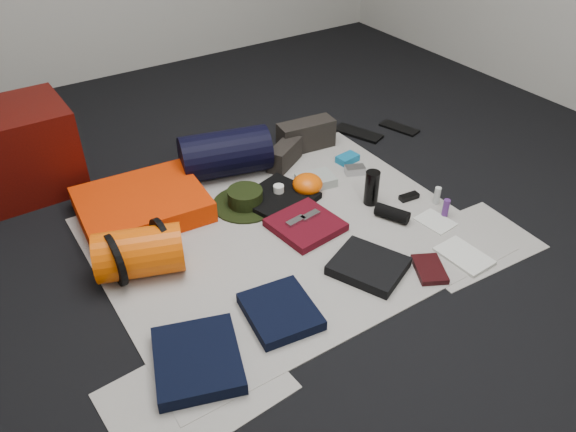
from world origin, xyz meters
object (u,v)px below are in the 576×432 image
navy_duffel (225,154)px  sleeping_pad (142,205)px  red_cabinet (17,151)px  water_bottle (372,188)px  compact_camera (355,170)px  stuff_sack (139,253)px  paperback_book (429,269)px

navy_duffel → sleeping_pad: bearing=-154.0°
red_cabinet → water_bottle: (1.36, -1.05, -0.12)m
navy_duffel → compact_camera: (0.56, -0.37, -0.10)m
stuff_sack → navy_duffel: (0.65, 0.50, 0.02)m
compact_camera → paperback_book: (-0.22, -0.77, -0.01)m
water_bottle → compact_camera: 0.28m
sleeping_pad → paperback_book: bearing=-51.0°
stuff_sack → paperback_book: bearing=-33.0°
sleeping_pad → water_bottle: water_bottle is taller
red_cabinet → paperback_book: red_cabinet is taller
red_cabinet → water_bottle: 1.73m
navy_duffel → water_bottle: 0.77m
stuff_sack → red_cabinet: bearing=105.2°
stuff_sack → compact_camera: 1.23m
stuff_sack → navy_duffel: size_ratio=0.76×
red_cabinet → sleeping_pad: (0.41, -0.53, -0.16)m
stuff_sack → sleeping_pad: bearing=68.5°
stuff_sack → water_bottle: 1.12m
stuff_sack → navy_duffel: bearing=37.1°
sleeping_pad → stuff_sack: stuff_sack is taller
stuff_sack → paperback_book: 1.19m
compact_camera → sleeping_pad: bearing=-171.2°
red_cabinet → navy_duffel: 1.01m
red_cabinet → water_bottle: red_cabinet is taller
navy_duffel → paperback_book: size_ratio=2.61×
sleeping_pad → navy_duffel: bearing=11.9°
paperback_book → navy_duffel: bearing=133.9°
red_cabinet → stuff_sack: red_cabinet is taller
sleeping_pad → paperback_book: (0.84, -1.04, -0.04)m
stuff_sack → water_bottle: bearing=-6.5°
water_bottle → sleeping_pad: bearing=151.6°
red_cabinet → compact_camera: 1.68m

